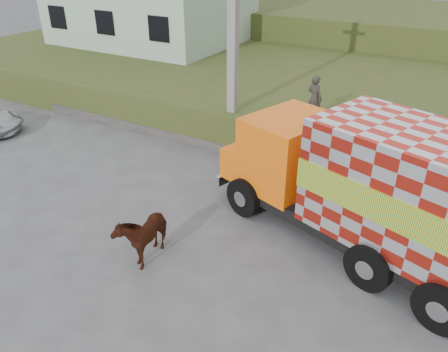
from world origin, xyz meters
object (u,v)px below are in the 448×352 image
Objects in this scene: utility_pole at (233,38)px; cow at (143,232)px; pedestrian at (315,98)px; cargo_truck at (373,187)px.

cow is at bearing -80.38° from utility_pole.
cow is 1.05× the size of pedestrian.
cargo_truck is at bearing 24.65° from cow.
utility_pole is 4.91× the size of cow.
utility_pole is 5.15× the size of pedestrian.
cargo_truck is (5.80, -3.57, -2.28)m from utility_pole.
pedestrian is at bearing 68.61° from cow.
pedestrian reaches higher than cow.
cow is at bearing 96.77° from pedestrian.
utility_pole reaches higher than cargo_truck.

